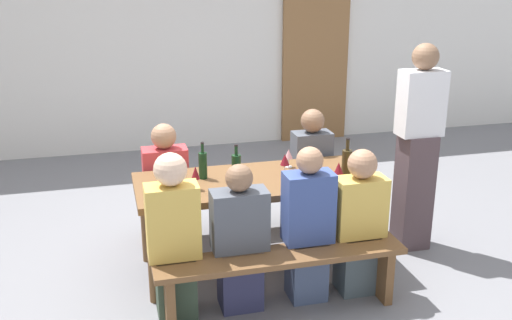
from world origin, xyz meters
TOP-DOWN VIEW (x-y plane):
  - ground_plane at (0.00, 0.00)m, footprint 24.00×24.00m
  - back_wall at (0.00, 3.49)m, footprint 14.00×0.20m
  - wooden_door at (1.68, 3.35)m, footprint 0.90×0.06m
  - tasting_table at (0.00, 0.00)m, footprint 1.83×0.76m
  - bench_near at (0.00, -0.68)m, footprint 1.73×0.30m
  - bench_far at (0.00, 0.68)m, footprint 1.73×0.30m
  - wine_bottle_0 at (0.66, -0.18)m, footprint 0.08×0.08m
  - wine_bottle_1 at (-0.16, -0.02)m, footprint 0.07×0.07m
  - wine_bottle_2 at (-0.39, 0.11)m, footprint 0.07×0.07m
  - wine_glass_0 at (0.24, 0.05)m, footprint 0.07×0.07m
  - wine_glass_1 at (0.56, -0.26)m, footprint 0.08×0.08m
  - wine_glass_2 at (0.22, -0.29)m, footprint 0.07×0.07m
  - wine_glass_3 at (-0.48, -0.11)m, footprint 0.06×0.06m
  - wine_glass_4 at (0.32, 0.19)m, footprint 0.07×0.07m
  - seated_guest_near_0 at (-0.70, -0.53)m, footprint 0.35×0.24m
  - seated_guest_near_1 at (-0.25, -0.53)m, footprint 0.38×0.24m
  - seated_guest_near_2 at (0.24, -0.53)m, footprint 0.34×0.24m
  - seated_guest_near_3 at (0.63, -0.53)m, footprint 0.36×0.24m
  - seated_guest_far_0 at (-0.64, 0.53)m, footprint 0.37×0.24m
  - seated_guest_far_1 at (0.64, 0.53)m, footprint 0.33×0.24m
  - standing_host at (1.37, 0.04)m, footprint 0.35×0.24m

SIDE VIEW (x-z plane):
  - ground_plane at x=0.00m, z-range 0.00..0.00m
  - bench_near at x=0.00m, z-range 0.12..0.57m
  - bench_far at x=0.00m, z-range 0.12..0.57m
  - seated_guest_near_1 at x=-0.25m, z-range -0.03..1.03m
  - seated_guest_far_0 at x=-0.64m, z-range -0.02..1.06m
  - seated_guest_near_3 at x=0.63m, z-range -0.02..1.07m
  - seated_guest_near_2 at x=0.24m, z-range -0.03..1.11m
  - seated_guest_far_1 at x=0.64m, z-range -0.02..1.11m
  - seated_guest_near_0 at x=-0.70m, z-range -0.02..1.16m
  - tasting_table at x=0.00m, z-range 0.29..1.04m
  - standing_host at x=1.37m, z-range -0.01..1.71m
  - wine_glass_4 at x=0.32m, z-range 0.78..0.93m
  - wine_bottle_2 at x=-0.39m, z-range 0.72..1.00m
  - wine_bottle_1 at x=-0.16m, z-range 0.72..1.01m
  - wine_glass_0 at x=0.24m, z-range 0.78..0.95m
  - wine_glass_2 at x=0.22m, z-range 0.78..0.95m
  - wine_glass_1 at x=0.56m, z-range 0.78..0.95m
  - wine_bottle_0 at x=0.66m, z-range 0.71..1.04m
  - wine_glass_3 at x=-0.48m, z-range 0.78..0.96m
  - wooden_door at x=1.68m, z-range 0.00..2.10m
  - back_wall at x=0.00m, z-range 0.00..3.20m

